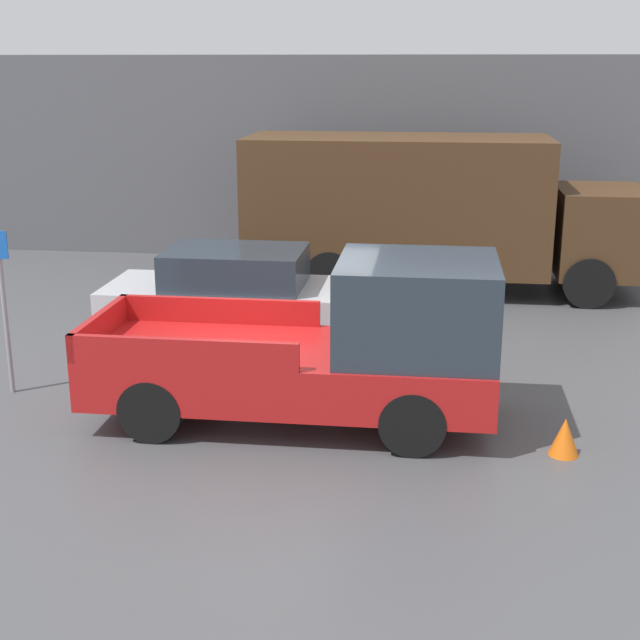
{
  "coord_description": "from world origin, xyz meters",
  "views": [
    {
      "loc": [
        2.01,
        -11.7,
        4.72
      ],
      "look_at": [
        0.45,
        0.49,
        1.14
      ],
      "focal_mm": 50.0,
      "sensor_mm": 36.0,
      "label": 1
    }
  ],
  "objects_px": {
    "car": "(231,295)",
    "delivery_truck": "(427,208)",
    "parking_sign": "(3,300)",
    "pickup_truck": "(333,348)",
    "newspaper_box": "(415,241)",
    "traffic_cone": "(565,437)"
  },
  "relations": [
    {
      "from": "car",
      "to": "delivery_truck",
      "type": "relative_size",
      "value": 0.51
    },
    {
      "from": "newspaper_box",
      "to": "traffic_cone",
      "type": "height_order",
      "value": "newspaper_box"
    },
    {
      "from": "delivery_truck",
      "to": "car",
      "type": "bearing_deg",
      "value": -127.7
    },
    {
      "from": "parking_sign",
      "to": "newspaper_box",
      "type": "distance_m",
      "value": 11.19
    },
    {
      "from": "delivery_truck",
      "to": "traffic_cone",
      "type": "bearing_deg",
      "value": -77.4
    },
    {
      "from": "delivery_truck",
      "to": "traffic_cone",
      "type": "relative_size",
      "value": 17.04
    },
    {
      "from": "traffic_cone",
      "to": "pickup_truck",
      "type": "bearing_deg",
      "value": 166.8
    },
    {
      "from": "car",
      "to": "parking_sign",
      "type": "height_order",
      "value": "parking_sign"
    },
    {
      "from": "pickup_truck",
      "to": "parking_sign",
      "type": "relative_size",
      "value": 2.13
    },
    {
      "from": "delivery_truck",
      "to": "newspaper_box",
      "type": "height_order",
      "value": "delivery_truck"
    },
    {
      "from": "delivery_truck",
      "to": "parking_sign",
      "type": "height_order",
      "value": "delivery_truck"
    },
    {
      "from": "parking_sign",
      "to": "traffic_cone",
      "type": "xyz_separation_m",
      "value": [
        7.81,
        -1.2,
        -1.18
      ]
    },
    {
      "from": "car",
      "to": "delivery_truck",
      "type": "bearing_deg",
      "value": 52.3
    },
    {
      "from": "parking_sign",
      "to": "newspaper_box",
      "type": "bearing_deg",
      "value": 59.44
    },
    {
      "from": "car",
      "to": "parking_sign",
      "type": "xyz_separation_m",
      "value": [
        -2.68,
        -2.87,
        0.59
      ]
    },
    {
      "from": "traffic_cone",
      "to": "car",
      "type": "bearing_deg",
      "value": 141.55
    },
    {
      "from": "car",
      "to": "newspaper_box",
      "type": "height_order",
      "value": "car"
    },
    {
      "from": "newspaper_box",
      "to": "parking_sign",
      "type": "bearing_deg",
      "value": -120.56
    },
    {
      "from": "delivery_truck",
      "to": "traffic_cone",
      "type": "height_order",
      "value": "delivery_truck"
    },
    {
      "from": "parking_sign",
      "to": "newspaper_box",
      "type": "height_order",
      "value": "parking_sign"
    },
    {
      "from": "pickup_truck",
      "to": "newspaper_box",
      "type": "relative_size",
      "value": 5.1
    },
    {
      "from": "pickup_truck",
      "to": "newspaper_box",
      "type": "bearing_deg",
      "value": 85.29
    }
  ]
}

